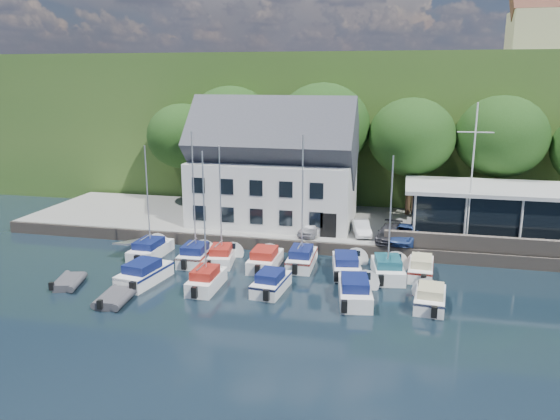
{
  "coord_description": "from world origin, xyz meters",
  "views": [
    {
      "loc": [
        4.19,
        -29.62,
        13.78
      ],
      "look_at": [
        -4.69,
        9.0,
        3.95
      ],
      "focal_mm": 35.0,
      "sensor_mm": 36.0,
      "label": 1
    }
  ],
  "objects_px": {
    "car_blue": "(405,233)",
    "dinghy_0": "(69,281)",
    "boat_r1_1": "(194,204)",
    "boat_r1_5": "(347,263)",
    "boat_r1_6": "(391,212)",
    "car_silver": "(312,228)",
    "boat_r1_4": "(302,205)",
    "boat_r1_2": "(221,208)",
    "dinghy_1": "(115,297)",
    "boat_r2_2": "(271,281)",
    "boat_r1_0": "(148,202)",
    "car_white": "(361,228)",
    "boat_r1_7": "(421,266)",
    "flagpole": "(472,176)",
    "harbor_building": "(274,173)",
    "boat_r2_0": "(144,271)",
    "club_pavilion": "(487,211)",
    "boat_r2_3": "(355,288)",
    "boat_r1_3": "(265,258)",
    "car_dgrey": "(389,233)",
    "boat_r2_4": "(430,296)",
    "boat_r2_1": "(205,222)"
  },
  "relations": [
    {
      "from": "car_white",
      "to": "dinghy_1",
      "type": "relative_size",
      "value": 1.1
    },
    {
      "from": "harbor_building",
      "to": "boat_r1_4",
      "type": "distance_m",
      "value": 9.51
    },
    {
      "from": "boat_r1_4",
      "to": "boat_r1_7",
      "type": "xyz_separation_m",
      "value": [
        8.55,
        -0.02,
        -3.91
      ]
    },
    {
      "from": "harbor_building",
      "to": "boat_r1_3",
      "type": "bearing_deg",
      "value": -80.14
    },
    {
      "from": "club_pavilion",
      "to": "boat_r2_0",
      "type": "relative_size",
      "value": 2.12
    },
    {
      "from": "harbor_building",
      "to": "boat_r1_0",
      "type": "bearing_deg",
      "value": -131.02
    },
    {
      "from": "boat_r1_3",
      "to": "boat_r2_3",
      "type": "height_order",
      "value": "boat_r2_3"
    },
    {
      "from": "dinghy_0",
      "to": "boat_r2_2",
      "type": "bearing_deg",
      "value": -5.93
    },
    {
      "from": "car_blue",
      "to": "boat_r1_7",
      "type": "height_order",
      "value": "car_blue"
    },
    {
      "from": "boat_r1_5",
      "to": "boat_r1_7",
      "type": "distance_m",
      "value": 5.21
    },
    {
      "from": "car_white",
      "to": "boat_r1_7",
      "type": "height_order",
      "value": "car_white"
    },
    {
      "from": "boat_r1_3",
      "to": "boat_r1_5",
      "type": "relative_size",
      "value": 0.89
    },
    {
      "from": "harbor_building",
      "to": "boat_r2_3",
      "type": "height_order",
      "value": "harbor_building"
    },
    {
      "from": "club_pavilion",
      "to": "boat_r1_4",
      "type": "xyz_separation_m",
      "value": [
        -13.81,
        -8.0,
        1.59
      ]
    },
    {
      "from": "boat_r2_3",
      "to": "boat_r2_4",
      "type": "relative_size",
      "value": 1.26
    },
    {
      "from": "boat_r1_4",
      "to": "harbor_building",
      "type": "bearing_deg",
      "value": 114.84
    },
    {
      "from": "boat_r1_5",
      "to": "boat_r2_4",
      "type": "height_order",
      "value": "boat_r2_4"
    },
    {
      "from": "boat_r1_7",
      "to": "car_blue",
      "type": "bearing_deg",
      "value": 107.32
    },
    {
      "from": "boat_r1_2",
      "to": "dinghy_1",
      "type": "height_order",
      "value": "boat_r1_2"
    },
    {
      "from": "boat_r2_0",
      "to": "boat_r2_2",
      "type": "relative_size",
      "value": 1.19
    },
    {
      "from": "car_silver",
      "to": "boat_r2_2",
      "type": "distance_m",
      "value": 10.2
    },
    {
      "from": "boat_r1_0",
      "to": "boat_r2_4",
      "type": "distance_m",
      "value": 21.8
    },
    {
      "from": "boat_r1_4",
      "to": "boat_r1_6",
      "type": "xyz_separation_m",
      "value": [
        6.28,
        -0.89,
        0.07
      ]
    },
    {
      "from": "car_blue",
      "to": "boat_r1_0",
      "type": "bearing_deg",
      "value": -150.63
    },
    {
      "from": "car_dgrey",
      "to": "boat_r1_7",
      "type": "xyz_separation_m",
      "value": [
        2.39,
        -4.77,
        -0.89
      ]
    },
    {
      "from": "car_blue",
      "to": "dinghy_0",
      "type": "xyz_separation_m",
      "value": [
        -21.91,
        -11.95,
        -1.34
      ]
    },
    {
      "from": "harbor_building",
      "to": "car_dgrey",
      "type": "height_order",
      "value": "harbor_building"
    },
    {
      "from": "boat_r1_2",
      "to": "dinghy_0",
      "type": "relative_size",
      "value": 2.82
    },
    {
      "from": "flagpole",
      "to": "boat_r1_2",
      "type": "xyz_separation_m",
      "value": [
        -17.98,
        -5.46,
        -2.16
      ]
    },
    {
      "from": "boat_r1_0",
      "to": "boat_r2_2",
      "type": "xyz_separation_m",
      "value": [
        10.87,
        -4.8,
        -3.61
      ]
    },
    {
      "from": "boat_r1_0",
      "to": "boat_r2_3",
      "type": "xyz_separation_m",
      "value": [
        16.34,
        -5.0,
        -3.56
      ]
    },
    {
      "from": "car_silver",
      "to": "boat_r1_4",
      "type": "relative_size",
      "value": 0.37
    },
    {
      "from": "car_silver",
      "to": "boat_r1_2",
      "type": "distance_m",
      "value": 8.53
    },
    {
      "from": "boat_r1_2",
      "to": "dinghy_1",
      "type": "bearing_deg",
      "value": -125.4
    },
    {
      "from": "flagpole",
      "to": "boat_r1_5",
      "type": "relative_size",
      "value": 1.69
    },
    {
      "from": "boat_r2_0",
      "to": "dinghy_0",
      "type": "height_order",
      "value": "boat_r2_0"
    },
    {
      "from": "car_white",
      "to": "boat_r1_6",
      "type": "distance_m",
      "value": 7.86
    },
    {
      "from": "boat_r2_2",
      "to": "dinghy_0",
      "type": "bearing_deg",
      "value": -165.81
    },
    {
      "from": "flagpole",
      "to": "boat_r1_5",
      "type": "distance_m",
      "value": 11.65
    },
    {
      "from": "boat_r1_5",
      "to": "boat_r2_2",
      "type": "bearing_deg",
      "value": -142.69
    },
    {
      "from": "boat_r1_2",
      "to": "boat_r1_5",
      "type": "height_order",
      "value": "boat_r1_2"
    },
    {
      "from": "boat_r1_5",
      "to": "boat_r1_6",
      "type": "xyz_separation_m",
      "value": [
        2.92,
        -0.4,
        4.01
      ]
    },
    {
      "from": "club_pavilion",
      "to": "flagpole",
      "type": "xyz_separation_m",
      "value": [
        -1.82,
        -3.18,
        3.38
      ]
    },
    {
      "from": "boat_r1_1",
      "to": "dinghy_0",
      "type": "xyz_separation_m",
      "value": [
        -6.63,
        -6.29,
        -4.22
      ]
    },
    {
      "from": "boat_r2_1",
      "to": "boat_r2_0",
      "type": "bearing_deg",
      "value": 178.39
    },
    {
      "from": "boat_r2_0",
      "to": "dinghy_1",
      "type": "bearing_deg",
      "value": -85.19
    },
    {
      "from": "boat_r1_5",
      "to": "boat_r1_7",
      "type": "height_order",
      "value": "boat_r1_7"
    },
    {
      "from": "car_blue",
      "to": "boat_r1_1",
      "type": "bearing_deg",
      "value": -145.02
    },
    {
      "from": "car_blue",
      "to": "flagpole",
      "type": "distance_m",
      "value": 6.63
    },
    {
      "from": "boat_r2_2",
      "to": "dinghy_1",
      "type": "bearing_deg",
      "value": -151.08
    }
  ]
}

